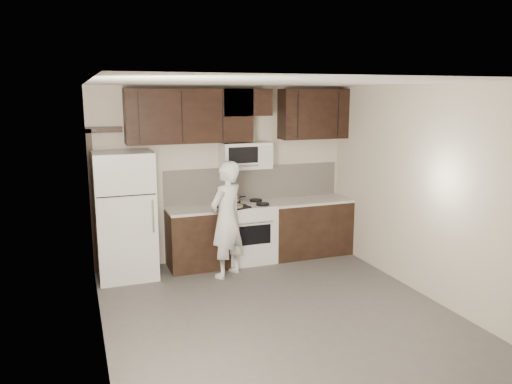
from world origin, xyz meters
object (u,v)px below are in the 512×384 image
microwave (246,155)px  person (226,220)px  stove (248,232)px  refrigerator (125,215)px

microwave → person: bearing=-128.7°
stove → microwave: size_ratio=1.24×
refrigerator → person: bearing=-19.2°
refrigerator → person: refrigerator is taller
refrigerator → stove: bearing=1.5°
refrigerator → person: (1.34, -0.47, -0.07)m
refrigerator → microwave: bearing=5.1°
stove → microwave: bearing=90.1°
microwave → person: size_ratio=0.46×
stove → refrigerator: bearing=-178.5°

